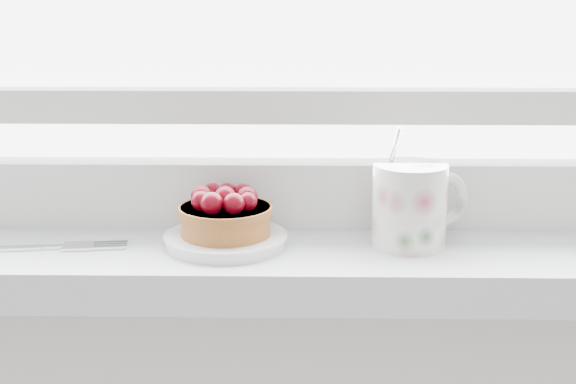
{
  "coord_description": "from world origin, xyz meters",
  "views": [
    {
      "loc": [
        0.04,
        1.12,
        1.19
      ],
      "look_at": [
        0.03,
        1.88,
        1.0
      ],
      "focal_mm": 50.0,
      "sensor_mm": 36.0,
      "label": 1
    }
  ],
  "objects_px": {
    "floral_mug": "(412,203)",
    "fork": "(25,248)",
    "saucer": "(226,240)",
    "raspberry_tart": "(225,213)"
  },
  "relations": [
    {
      "from": "fork",
      "to": "raspberry_tart",
      "type": "bearing_deg",
      "value": 4.62
    },
    {
      "from": "saucer",
      "to": "floral_mug",
      "type": "height_order",
      "value": "floral_mug"
    },
    {
      "from": "raspberry_tart",
      "to": "floral_mug",
      "type": "relative_size",
      "value": 0.78
    },
    {
      "from": "raspberry_tart",
      "to": "floral_mug",
      "type": "height_order",
      "value": "floral_mug"
    },
    {
      "from": "saucer",
      "to": "floral_mug",
      "type": "bearing_deg",
      "value": 1.78
    },
    {
      "from": "floral_mug",
      "to": "fork",
      "type": "relative_size",
      "value": 0.61
    },
    {
      "from": "saucer",
      "to": "fork",
      "type": "relative_size",
      "value": 0.63
    },
    {
      "from": "fork",
      "to": "saucer",
      "type": "bearing_deg",
      "value": 4.59
    },
    {
      "from": "saucer",
      "to": "floral_mug",
      "type": "relative_size",
      "value": 1.04
    },
    {
      "from": "saucer",
      "to": "raspberry_tart",
      "type": "bearing_deg",
      "value": 161.96
    }
  ]
}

